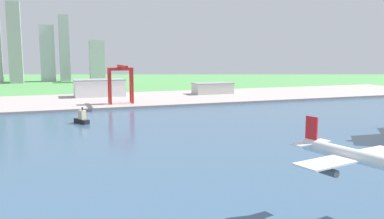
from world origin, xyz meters
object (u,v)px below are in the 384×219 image
object	(u,v)px
port_crane_red	(121,76)
warehouse_main	(99,88)
airplane_landing	(358,157)
warehouse_annex	(213,88)
tugboat_small	(82,119)

from	to	relation	value
port_crane_red	warehouse_main	world-z (taller)	port_crane_red
airplane_landing	port_crane_red	xyz separation A→B (m)	(-13.71, 306.40, 7.78)
airplane_landing	warehouse_annex	world-z (taller)	airplane_landing
airplane_landing	port_crane_red	size ratio (longest dim) A/B	0.98
warehouse_annex	airplane_landing	bearing A→B (deg)	-106.69
tugboat_small	warehouse_main	size ratio (longest dim) A/B	0.29
port_crane_red	warehouse_main	bearing A→B (deg)	97.81
port_crane_red	warehouse_main	xyz separation A→B (m)	(-10.98, 80.03, -17.88)
tugboat_small	port_crane_red	xyz separation A→B (m)	(45.55, 88.01, 26.54)
tugboat_small	warehouse_main	distance (m)	171.78
airplane_landing	warehouse_main	xyz separation A→B (m)	(-24.70, 386.43, -10.09)
port_crane_red	warehouse_annex	size ratio (longest dim) A/B	0.92
airplane_landing	tugboat_small	distance (m)	227.06
warehouse_main	airplane_landing	bearing A→B (deg)	-86.34
warehouse_main	warehouse_annex	bearing A→B (deg)	-7.77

